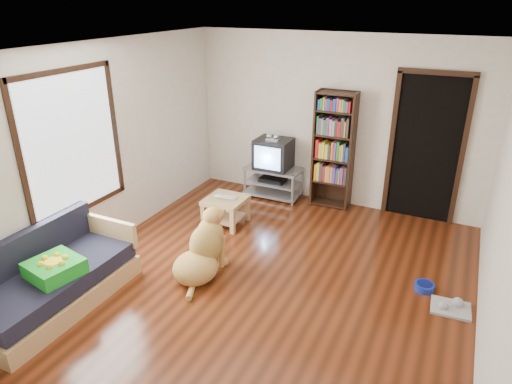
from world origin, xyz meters
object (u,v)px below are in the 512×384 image
at_px(tv_stand, 273,181).
at_px(bookshelf, 334,144).
at_px(grey_rag, 451,308).
at_px(crt_tv, 274,153).
at_px(sofa, 53,282).
at_px(dog_bowl, 424,287).
at_px(coffee_table, 226,206).
at_px(laptop, 224,198).
at_px(green_cushion, 55,268).
at_px(dog, 203,252).

relative_size(tv_stand, bookshelf, 0.50).
bearing_deg(bookshelf, grey_rag, -45.99).
bearing_deg(crt_tv, sofa, -104.93).
distance_m(grey_rag, tv_stand, 3.48).
bearing_deg(sofa, dog_bowl, 28.80).
height_order(sofa, coffee_table, sofa).
relative_size(laptop, grey_rag, 0.77).
height_order(laptop, sofa, sofa).
distance_m(dog_bowl, tv_stand, 3.09).
bearing_deg(bookshelf, green_cushion, -115.55).
height_order(green_cushion, tv_stand, green_cushion).
height_order(crt_tv, sofa, crt_tv).
relative_size(coffee_table, dog, 0.55).
distance_m(green_cushion, sofa, 0.27).
relative_size(laptop, sofa, 0.17).
distance_m(green_cushion, grey_rag, 4.16).
xyz_separation_m(sofa, coffee_table, (0.75, 2.43, 0.02)).
bearing_deg(laptop, grey_rag, -15.18).
xyz_separation_m(tv_stand, sofa, (-0.97, -3.63, -0.01)).
distance_m(laptop, coffee_table, 0.14).
height_order(laptop, tv_stand, tv_stand).
xyz_separation_m(bookshelf, sofa, (-1.92, -3.72, -0.74)).
relative_size(dog_bowl, dog, 0.22).
distance_m(dog_bowl, bookshelf, 2.60).
height_order(dog_bowl, crt_tv, crt_tv).
bearing_deg(dog_bowl, grey_rag, -39.81).
distance_m(dog_bowl, dog, 2.57).
xyz_separation_m(green_cushion, crt_tv, (0.85, 3.69, 0.24)).
distance_m(dog_bowl, crt_tv, 3.18).
relative_size(laptop, dog, 0.31).
distance_m(sofa, dog, 1.63).
bearing_deg(coffee_table, green_cushion, -104.20).
xyz_separation_m(crt_tv, coffee_table, (-0.22, -1.22, -0.46)).
height_order(grey_rag, crt_tv, crt_tv).
xyz_separation_m(laptop, sofa, (-0.75, -2.40, -0.15)).
bearing_deg(green_cushion, grey_rag, 36.24).
distance_m(green_cushion, dog, 1.59).
bearing_deg(tv_stand, sofa, -105.02).
bearing_deg(sofa, bookshelf, 62.68).
relative_size(grey_rag, dog, 0.40).
xyz_separation_m(green_cushion, grey_rag, (3.74, 1.75, -0.48)).
relative_size(dog_bowl, bookshelf, 0.12).
bearing_deg(coffee_table, laptop, -90.00).
height_order(laptop, bookshelf, bookshelf).
height_order(grey_rag, dog, dog).
distance_m(green_cushion, tv_stand, 3.78).
bearing_deg(crt_tv, coffee_table, -100.40).
relative_size(sofa, coffee_table, 3.27).
height_order(laptop, dog, dog).
relative_size(green_cushion, laptop, 1.55).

